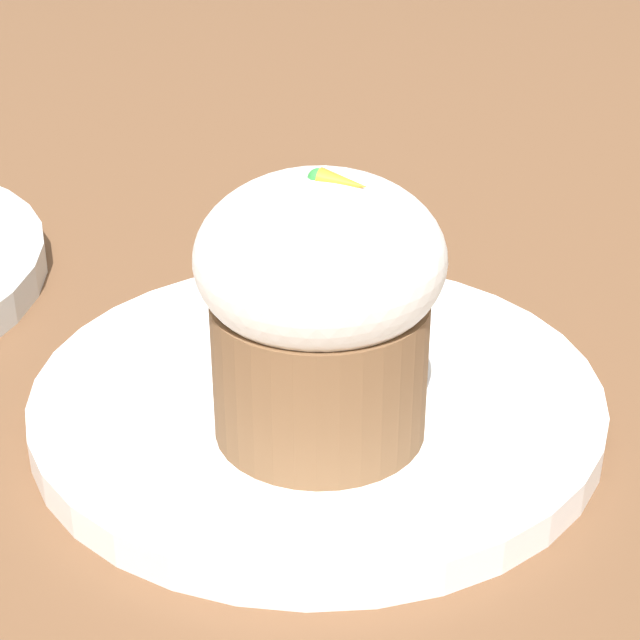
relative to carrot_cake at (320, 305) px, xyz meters
The scene contains 4 objects.
ground_plane 0.07m from the carrot_cake, 116.23° to the left, with size 4.00×4.00×0.00m, color brown.
dessert_plate 0.07m from the carrot_cake, 116.23° to the left, with size 0.23×0.23×0.01m.
carrot_cake is the anchor object (origin of this frame).
spoon 0.06m from the carrot_cake, 103.74° to the left, with size 0.08×0.13×0.01m.
Camera 1 is at (0.15, -0.34, 0.24)m, focal length 60.00 mm.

